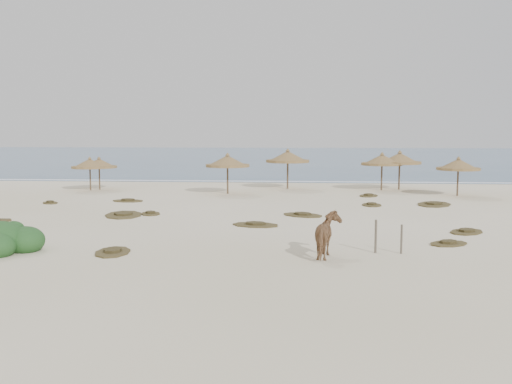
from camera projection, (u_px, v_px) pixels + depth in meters
ground at (231, 235)px, 24.35m from camera, size 160.00×160.00×0.00m
ocean at (283, 156)px, 98.70m from camera, size 200.00×100.00×0.01m
foam_line at (267, 182)px, 50.12m from camera, size 70.00×0.60×0.01m
palapa_0 at (99, 164)px, 43.16m from camera, size 2.99×2.99×2.53m
palapa_1 at (90, 164)px, 42.59m from camera, size 3.59×3.59×2.54m
palapa_2 at (228, 162)px, 40.30m from camera, size 3.77×3.77×2.93m
palapa_3 at (288, 157)px, 43.68m from camera, size 3.63×3.63×3.12m
palapa_4 at (382, 160)px, 42.65m from camera, size 3.47×3.47×2.89m
palapa_5 at (400, 159)px, 42.98m from camera, size 3.54×3.54×3.01m
palapa_6 at (458, 165)px, 38.93m from camera, size 3.10×3.10×2.73m
horse at (328, 235)px, 20.03m from camera, size 1.10×2.00×1.60m
fence_post_near at (402, 239)px, 20.70m from camera, size 0.10×0.10×1.07m
fence_post_far at (376, 236)px, 20.83m from camera, size 0.11×0.11×1.23m
bush at (2, 240)px, 21.01m from camera, size 2.96×2.61×1.33m
scrub_1 at (124, 214)px, 30.10m from camera, size 2.56×3.33×0.16m
scrub_2 at (151, 213)px, 30.53m from camera, size 1.44×1.80×0.16m
scrub_3 at (303, 215)px, 30.02m from camera, size 2.67×2.41×0.16m
scrub_4 at (467, 231)px, 25.05m from camera, size 2.17×2.28×0.16m
scrub_5 at (434, 204)px, 34.40m from camera, size 2.91×3.48×0.16m
scrub_6 at (128, 201)px, 36.11m from camera, size 2.21×1.64×0.16m
scrub_7 at (372, 205)px, 34.12m from camera, size 1.25×1.84×0.16m
scrub_8 at (50, 203)px, 35.11m from camera, size 1.50×1.58×0.16m
scrub_9 at (256, 224)px, 26.90m from camera, size 2.54×1.96×0.16m
scrub_10 at (369, 195)px, 38.99m from camera, size 1.79×2.18×0.16m
scrub_11 at (113, 252)px, 20.87m from camera, size 1.47×2.07×0.16m
scrub_12 at (448, 243)px, 22.43m from camera, size 2.01×1.82×0.16m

